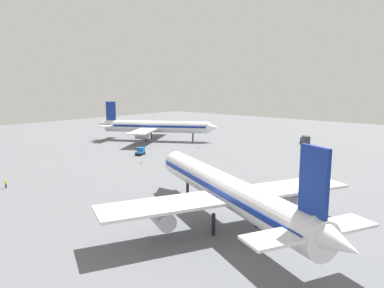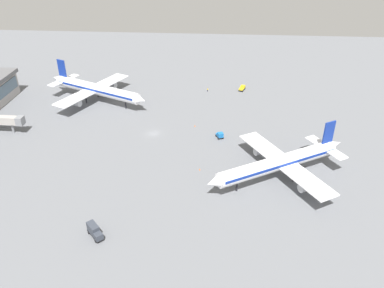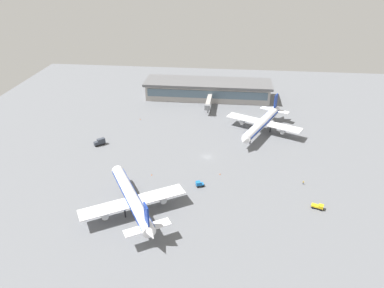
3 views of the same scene
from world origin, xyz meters
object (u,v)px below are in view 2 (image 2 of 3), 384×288
(airplane_at_gate, at_px, (280,162))
(catering_truck, at_px, (95,231))
(baggage_tug, at_px, (220,135))
(safety_cone_near_gate, at_px, (200,169))
(safety_cone_far_side, at_px, (195,126))
(ground_crew_worker, at_px, (208,90))
(airplane_taxiing, at_px, (96,89))
(pushback_tractor, at_px, (242,88))

(airplane_at_gate, height_order, catering_truck, airplane_at_gate)
(baggage_tug, bearing_deg, catering_truck, -52.13)
(safety_cone_near_gate, relative_size, safety_cone_far_side, 1.00)
(ground_crew_worker, height_order, safety_cone_near_gate, ground_crew_worker)
(airplane_taxiing, height_order, catering_truck, airplane_taxiing)
(baggage_tug, height_order, safety_cone_far_side, baggage_tug)
(pushback_tractor, height_order, safety_cone_near_gate, pushback_tractor)
(catering_truck, distance_m, ground_crew_worker, 99.32)
(airplane_at_gate, distance_m, ground_crew_worker, 71.32)
(airplane_taxiing, bearing_deg, airplane_at_gate, -10.94)
(baggage_tug, relative_size, safety_cone_far_side, 6.13)
(catering_truck, xyz_separation_m, baggage_tug, (-52.89, 30.78, -0.54))
(airplane_taxiing, bearing_deg, safety_cone_far_side, 0.06)
(baggage_tug, relative_size, ground_crew_worker, 2.20)
(ground_crew_worker, relative_size, safety_cone_near_gate, 2.78)
(ground_crew_worker, bearing_deg, safety_cone_near_gate, 61.62)
(airplane_taxiing, distance_m, safety_cone_near_gate, 69.51)
(airplane_taxiing, distance_m, pushback_tractor, 66.14)
(pushback_tractor, relative_size, baggage_tug, 1.30)
(airplane_at_gate, height_order, pushback_tractor, airplane_at_gate)
(catering_truck, height_order, safety_cone_far_side, catering_truck)
(airplane_taxiing, distance_m, catering_truck, 85.08)
(airplane_at_gate, relative_size, ground_crew_worker, 26.72)
(ground_crew_worker, xyz_separation_m, safety_cone_near_gate, (64.68, -0.01, -0.55))
(pushback_tractor, bearing_deg, airplane_taxiing, 125.39)
(airplane_at_gate, xyz_separation_m, pushback_tractor, (-69.84, -8.49, -4.53))
(pushback_tractor, bearing_deg, safety_cone_near_gate, -173.15)
(airplane_at_gate, relative_size, pushback_tractor, 9.32)
(baggage_tug, bearing_deg, ground_crew_worker, 166.11)
(airplane_taxiing, bearing_deg, catering_truck, -49.18)
(safety_cone_near_gate, bearing_deg, catering_truck, -38.02)
(safety_cone_far_side, bearing_deg, pushback_tractor, 152.79)
(safety_cone_far_side, bearing_deg, ground_crew_worker, 174.14)
(safety_cone_near_gate, xyz_separation_m, safety_cone_far_side, (-29.69, -3.58, 0.00))
(airplane_at_gate, bearing_deg, safety_cone_far_side, -79.53)
(ground_crew_worker, bearing_deg, airplane_at_gate, 81.70)
(ground_crew_worker, distance_m, safety_cone_near_gate, 64.69)
(pushback_tractor, relative_size, catering_truck, 0.89)
(baggage_tug, bearing_deg, airplane_taxiing, -140.17)
(ground_crew_worker, height_order, safety_cone_far_side, ground_crew_worker)
(safety_cone_near_gate, bearing_deg, safety_cone_far_side, -173.13)
(catering_truck, relative_size, baggage_tug, 1.47)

